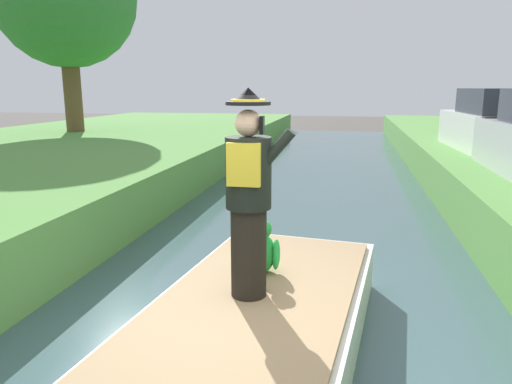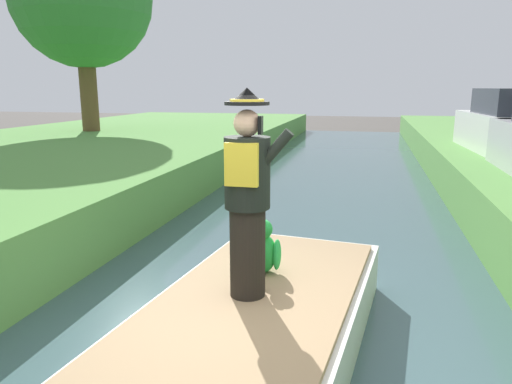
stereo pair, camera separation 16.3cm
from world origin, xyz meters
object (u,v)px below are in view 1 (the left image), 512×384
(parrot_plush, at_px, (262,249))
(parked_car_white, at_px, (496,125))
(person_pirate, at_px, (249,196))
(boat, at_px, (252,334))

(parrot_plush, xyz_separation_m, parked_car_white, (4.30, 8.05, 0.70))
(person_pirate, distance_m, parked_car_white, 9.63)
(parked_car_white, bearing_deg, person_pirate, -116.66)
(boat, height_order, person_pirate, person_pirate)
(parrot_plush, bearing_deg, person_pirate, -92.00)
(parked_car_white, bearing_deg, parrot_plush, -118.12)
(boat, xyz_separation_m, parked_car_white, (4.27, 8.76, 1.26))
(boat, relative_size, parked_car_white, 1.07)
(parrot_plush, relative_size, parked_car_white, 0.14)
(boat, bearing_deg, parked_car_white, 64.02)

